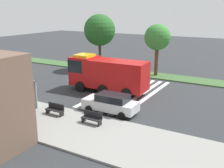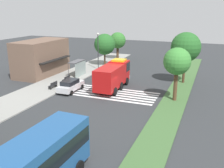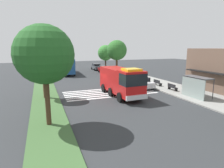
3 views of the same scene
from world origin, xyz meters
name	(u,v)px [view 2 (image 2 of 3)]	position (x,y,z in m)	size (l,w,h in m)	color
ground_plane	(110,95)	(0.00, 0.00, 0.00)	(120.00, 120.00, 0.00)	#2D3033
sidewalk	(48,87)	(0.00, 9.58, 0.07)	(60.00, 5.67, 0.14)	gray
median_strip	(173,103)	(0.00, -8.24, 0.07)	(60.00, 3.00, 0.14)	#3D6033
crosswalk	(112,93)	(0.68, 0.00, 0.01)	(4.95, 12.13, 0.01)	silver
fire_truck	(113,75)	(2.99, 0.66, 2.01)	(8.46, 3.05, 3.73)	#B71414
parked_car_east	(71,85)	(-0.50, 5.54, 0.86)	(4.63, 2.06, 1.65)	silver
bus_stop_shelter	(79,65)	(7.04, 8.40, 1.89)	(3.50, 1.40, 2.46)	#4C4C51
bench_near_shelter	(66,79)	(3.04, 8.37, 0.59)	(1.60, 0.50, 0.90)	black
bench_west_of_shelter	(53,85)	(-0.52, 8.37, 0.59)	(1.60, 0.50, 0.90)	black
street_lamp	(98,48)	(12.45, 7.34, 4.03)	(0.36, 0.36, 6.64)	#2D2D30
storefront_building	(41,58)	(5.90, 14.87, 2.93)	(9.88, 5.74, 5.86)	brown
sidewalk_tree_east	(105,44)	(16.40, 7.74, 4.23)	(4.08, 4.08, 6.14)	#47301E
sidewalk_tree_far_east	(118,41)	(23.60, 7.74, 4.16)	(3.51, 3.51, 5.83)	#47301E
median_tree_far_west	(177,62)	(0.80, -8.24, 4.90)	(3.24, 3.24, 6.45)	#513823
median_tree_west	(186,47)	(9.23, -8.24, 5.48)	(4.34, 4.34, 7.54)	#47301E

